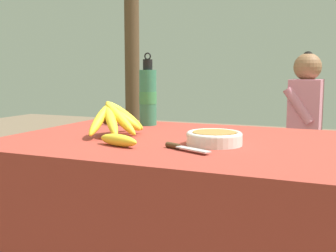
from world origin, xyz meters
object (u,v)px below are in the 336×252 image
(banana_bunch_ripe, at_px, (116,118))
(banana_bunch_green, at_px, (193,135))
(seated_vendor, at_px, (298,121))
(wooden_bench, at_px, (254,156))
(water_bottle, at_px, (148,96))
(support_post_near, at_px, (132,27))
(knife, at_px, (181,147))
(loose_banana_front, at_px, (118,140))
(serving_bowl, at_px, (214,137))

(banana_bunch_ripe, relative_size, banana_bunch_green, 1.02)
(seated_vendor, bearing_deg, wooden_bench, -5.09)
(water_bottle, distance_m, seated_vendor, 1.33)
(water_bottle, relative_size, support_post_near, 0.13)
(knife, distance_m, wooden_bench, 1.78)
(loose_banana_front, height_order, seated_vendor, seated_vendor)
(wooden_bench, height_order, banana_bunch_green, banana_bunch_green)
(support_post_near, bearing_deg, banana_bunch_green, -27.29)
(serving_bowl, xyz_separation_m, knife, (-0.07, -0.14, -0.02))
(loose_banana_front, height_order, support_post_near, support_post_near)
(knife, xyz_separation_m, seated_vendor, (0.19, 1.71, -0.09))
(support_post_near, bearing_deg, banana_bunch_ripe, -63.71)
(serving_bowl, bearing_deg, banana_bunch_ripe, 174.43)
(water_bottle, relative_size, knife, 1.91)
(wooden_bench, relative_size, support_post_near, 0.68)
(seated_vendor, height_order, support_post_near, support_post_near)
(wooden_bench, height_order, support_post_near, support_post_near)
(banana_bunch_ripe, height_order, seated_vendor, seated_vendor)
(serving_bowl, bearing_deg, knife, -117.83)
(loose_banana_front, distance_m, support_post_near, 2.47)
(banana_bunch_ripe, relative_size, seated_vendor, 0.29)
(water_bottle, distance_m, support_post_near, 1.90)
(wooden_bench, bearing_deg, banana_bunch_ripe, -98.82)
(water_bottle, bearing_deg, wooden_bench, 77.29)
(serving_bowl, height_order, wooden_bench, serving_bowl)
(water_bottle, bearing_deg, seated_vendor, 64.00)
(knife, relative_size, wooden_bench, 0.10)
(water_bottle, xyz_separation_m, knife, (0.38, -0.53, -0.13))
(wooden_bench, height_order, seated_vendor, seated_vendor)
(banana_bunch_green, relative_size, support_post_near, 0.11)
(wooden_bench, bearing_deg, banana_bunch_green, -179.70)
(banana_bunch_green, bearing_deg, knife, -71.57)
(loose_banana_front, xyz_separation_m, support_post_near, (-1.08, 2.13, 0.62))
(serving_bowl, distance_m, support_post_near, 2.48)
(wooden_bench, bearing_deg, knife, -86.49)
(banana_bunch_ripe, relative_size, wooden_bench, 0.17)
(serving_bowl, bearing_deg, loose_banana_front, -152.12)
(loose_banana_front, bearing_deg, seated_vendor, 76.35)
(banana_bunch_ripe, xyz_separation_m, banana_bunch_green, (-0.23, 1.56, -0.30))
(loose_banana_front, xyz_separation_m, banana_bunch_green, (-0.35, 1.76, -0.25))
(water_bottle, xyz_separation_m, banana_bunch_green, (-0.20, 1.20, -0.37))
(knife, bearing_deg, water_bottle, 149.53)
(loose_banana_front, bearing_deg, banana_bunch_ripe, 121.85)
(banana_bunch_ripe, distance_m, knife, 0.40)
(serving_bowl, relative_size, support_post_near, 0.07)
(banana_bunch_ripe, bearing_deg, loose_banana_front, -58.15)
(banana_bunch_green, bearing_deg, support_post_near, 152.71)
(banana_bunch_ripe, height_order, banana_bunch_green, banana_bunch_ripe)
(loose_banana_front, distance_m, knife, 0.23)
(water_bottle, relative_size, banana_bunch_green, 1.10)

